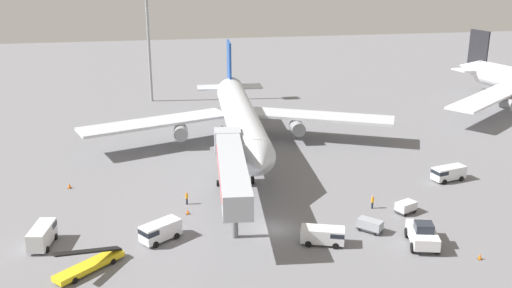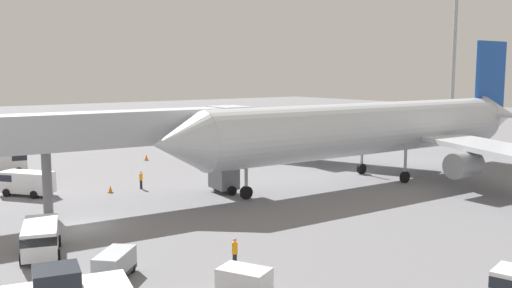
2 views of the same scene
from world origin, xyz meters
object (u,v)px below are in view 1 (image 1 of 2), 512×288
at_px(airplane_at_gate, 240,116).
at_px(service_van_outer_right, 448,173).
at_px(belt_loader_truck, 89,264).
at_px(safety_cone_alpha, 69,186).
at_px(ground_crew_worker_midground, 372,202).
at_px(baggage_cart_mid_left, 406,207).
at_px(service_van_far_left, 42,234).
at_px(service_van_outer_left, 324,235).
at_px(baggage_cart_rear_left, 370,225).
at_px(safety_cone_charlie, 480,256).
at_px(pushback_tug, 423,234).
at_px(service_van_mid_center, 159,231).
at_px(apron_light_mast, 147,8).
at_px(jet_bridge, 231,166).
at_px(safety_cone_bravo, 188,212).
at_px(ground_crew_worker_foreground, 187,198).

relative_size(airplane_at_gate, service_van_outer_right, 10.17).
height_order(belt_loader_truck, safety_cone_alpha, belt_loader_truck).
relative_size(airplane_at_gate, ground_crew_worker_midground, 30.55).
relative_size(service_van_outer_right, baggage_cart_mid_left, 1.80).
distance_m(service_van_far_left, service_van_outer_right, 52.27).
bearing_deg(service_van_outer_left, baggage_cart_rear_left, 18.39).
height_order(belt_loader_truck, safety_cone_charlie, belt_loader_truck).
height_order(pushback_tug, safety_cone_charlie, pushback_tug).
distance_m(belt_loader_truck, service_van_outer_left, 24.26).
relative_size(service_van_mid_center, safety_cone_alpha, 6.48).
xyz_separation_m(baggage_cart_rear_left, apron_light_mast, (-23.65, 64.59, 18.12)).
relative_size(airplane_at_gate, service_van_far_left, 10.46).
distance_m(jet_bridge, pushback_tug, 22.74).
height_order(service_van_mid_center, safety_cone_bravo, service_van_mid_center).
distance_m(service_van_outer_left, service_van_outer_right, 26.27).
height_order(service_van_mid_center, safety_cone_charlie, service_van_mid_center).
bearing_deg(belt_loader_truck, safety_cone_bravo, 47.84).
height_order(airplane_at_gate, safety_cone_bravo, airplane_at_gate).
relative_size(ground_crew_worker_midground, apron_light_mast, 0.06).
relative_size(service_van_mid_center, ground_crew_worker_midground, 2.86).
relative_size(service_van_outer_left, service_van_far_left, 1.03).
bearing_deg(ground_crew_worker_foreground, service_van_outer_right, 2.86).
xyz_separation_m(jet_bridge, safety_cone_bravo, (-5.29, 0.21, -5.49)).
distance_m(pushback_tug, safety_cone_charlie, 6.02).
bearing_deg(belt_loader_truck, service_van_outer_right, 19.26).
xyz_separation_m(pushback_tug, safety_cone_charlie, (4.51, -3.88, -0.94)).
bearing_deg(ground_crew_worker_midground, apron_light_mast, 113.95).
distance_m(safety_cone_bravo, apron_light_mast, 59.66).
distance_m(pushback_tug, safety_cone_alpha, 45.24).
relative_size(airplane_at_gate, baggage_cart_mid_left, 18.34).
bearing_deg(apron_light_mast, pushback_tug, -67.82).
bearing_deg(belt_loader_truck, apron_light_mast, 84.53).
bearing_deg(ground_crew_worker_foreground, safety_cone_bravo, -91.87).
distance_m(ground_crew_worker_midground, safety_cone_alpha, 39.39).
bearing_deg(ground_crew_worker_foreground, pushback_tug, -31.87).
relative_size(baggage_cart_rear_left, safety_cone_bravo, 4.49).
distance_m(service_van_outer_right, ground_crew_worker_foreground, 35.63).
relative_size(service_van_outer_right, safety_cone_charlie, 7.60).
distance_m(pushback_tug, belt_loader_truck, 34.49).
distance_m(airplane_at_gate, service_van_outer_right, 32.39).
height_order(jet_bridge, belt_loader_truck, jet_bridge).
xyz_separation_m(service_van_outer_right, ground_crew_worker_foreground, (-35.59, -1.78, -0.26)).
bearing_deg(service_van_far_left, belt_loader_truck, -49.64).
height_order(service_van_outer_left, apron_light_mast, apron_light_mast).
xyz_separation_m(service_van_outer_right, baggage_cart_rear_left, (-15.85, -12.70, -0.34)).
relative_size(baggage_cart_mid_left, apron_light_mast, 0.10).
height_order(baggage_cart_mid_left, safety_cone_alpha, baggage_cart_mid_left).
distance_m(pushback_tug, service_van_mid_center, 28.17).
bearing_deg(pushback_tug, jet_bridge, 147.88).
xyz_separation_m(pushback_tug, safety_cone_alpha, (-39.05, 22.82, -0.90)).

